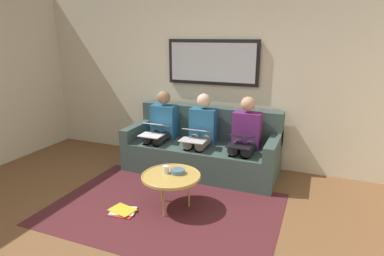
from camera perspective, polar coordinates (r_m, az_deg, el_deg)
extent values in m
cube|color=beige|center=(5.06, 3.87, 8.61)|extent=(6.00, 0.12, 2.60)
cube|color=#4C1E23|center=(3.91, -4.82, -13.80)|extent=(2.60, 1.80, 0.01)
cube|color=#384C47|center=(4.82, 1.57, -5.12)|extent=(2.20, 0.90, 0.42)
cube|color=#384C47|center=(5.00, 3.02, 1.05)|extent=(2.20, 0.20, 0.48)
cube|color=#384C47|center=(4.48, 14.04, -3.05)|extent=(0.14, 0.90, 0.20)
cube|color=#384C47|center=(5.15, -9.19, -0.29)|extent=(0.14, 0.90, 0.20)
cube|color=black|center=(4.95, 3.59, 11.36)|extent=(1.40, 0.04, 0.66)
cube|color=#B2B7BC|center=(4.93, 3.50, 11.34)|extent=(1.30, 0.01, 0.56)
cylinder|color=tan|center=(3.75, -3.67, -8.41)|extent=(0.68, 0.68, 0.03)
torus|color=tan|center=(3.74, -3.67, -8.23)|extent=(0.68, 0.68, 0.02)
cylinder|color=#B28E42|center=(3.68, -5.01, -12.52)|extent=(0.02, 0.02, 0.39)
cylinder|color=#B28E42|center=(3.85, -0.55, -11.04)|extent=(0.02, 0.02, 0.39)
cylinder|color=#B28E42|center=(3.99, -5.29, -10.14)|extent=(0.02, 0.02, 0.39)
cylinder|color=silver|center=(3.78, -4.59, -7.25)|extent=(0.07, 0.07, 0.09)
cylinder|color=slate|center=(3.78, -2.51, -7.57)|extent=(0.16, 0.16, 0.05)
cube|color=#66236B|center=(4.60, 9.54, -0.35)|extent=(0.38, 0.22, 0.50)
sphere|color=tan|center=(4.51, 9.76, 4.16)|extent=(0.20, 0.20, 0.20)
cylinder|color=#232328|center=(4.44, 9.97, -3.41)|extent=(0.14, 0.42, 0.14)
cylinder|color=#232328|center=(4.48, 7.72, -3.15)|extent=(0.14, 0.42, 0.14)
cylinder|color=#232328|center=(4.35, 9.19, -7.76)|extent=(0.11, 0.11, 0.42)
cylinder|color=#232328|center=(4.39, 6.88, -7.45)|extent=(0.11, 0.11, 0.42)
cube|color=black|center=(4.24, 8.21, -3.18)|extent=(0.31, 0.20, 0.01)
cube|color=black|center=(4.32, 8.66, -1.36)|extent=(0.31, 0.20, 0.05)
cube|color=#A5C6EA|center=(4.31, 8.65, -1.32)|extent=(0.28, 0.18, 0.04)
cube|color=#235B84|center=(4.77, 2.03, 0.45)|extent=(0.38, 0.22, 0.50)
sphere|color=beige|center=(4.68, 2.08, 4.82)|extent=(0.20, 0.20, 0.20)
cylinder|color=gray|center=(4.60, 2.16, -2.47)|extent=(0.14, 0.42, 0.14)
cylinder|color=gray|center=(4.66, 0.08, -2.21)|extent=(0.14, 0.42, 0.14)
cylinder|color=gray|center=(4.51, 1.21, -6.63)|extent=(0.11, 0.11, 0.42)
cylinder|color=gray|center=(4.58, -0.91, -6.30)|extent=(0.11, 0.11, 0.42)
cube|color=silver|center=(4.42, 0.15, -2.19)|extent=(0.36, 0.22, 0.01)
cube|color=silver|center=(4.51, 0.81, -0.37)|extent=(0.36, 0.21, 0.08)
cube|color=#A5C6EA|center=(4.51, 0.79, -0.33)|extent=(0.32, 0.18, 0.06)
cube|color=#235B84|center=(5.01, -4.85, 1.18)|extent=(0.38, 0.22, 0.50)
sphere|color=#997051|center=(4.93, -4.95, 5.34)|extent=(0.20, 0.20, 0.20)
cylinder|color=#232328|center=(4.85, -4.97, -1.57)|extent=(0.14, 0.42, 0.14)
cylinder|color=#232328|center=(4.93, -6.84, -1.32)|extent=(0.14, 0.42, 0.14)
cylinder|color=#232328|center=(4.76, -6.04, -5.48)|extent=(0.11, 0.11, 0.42)
cylinder|color=#232328|center=(4.85, -7.92, -5.17)|extent=(0.11, 0.11, 0.42)
cube|color=white|center=(4.69, -7.13, -1.26)|extent=(0.32, 0.24, 0.01)
cube|color=white|center=(4.79, -6.26, 0.60)|extent=(0.32, 0.23, 0.09)
cube|color=#A5C6EA|center=(4.78, -6.28, 0.63)|extent=(0.29, 0.20, 0.07)
cube|color=red|center=(3.88, -12.04, -14.29)|extent=(0.30, 0.22, 0.01)
cube|color=white|center=(3.90, -11.92, -13.96)|extent=(0.33, 0.27, 0.01)
cube|color=yellow|center=(3.90, -12.04, -13.78)|extent=(0.32, 0.25, 0.01)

